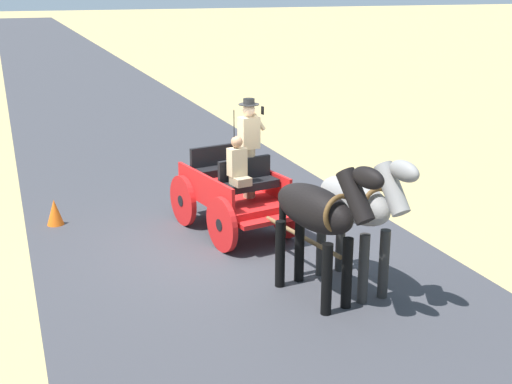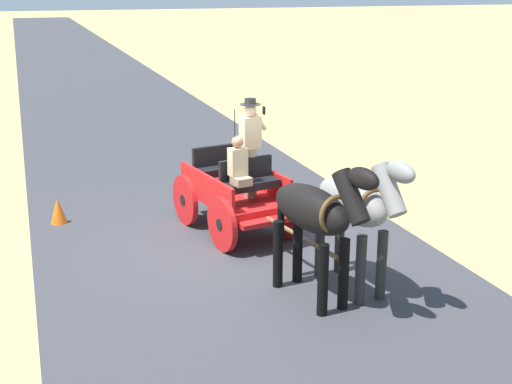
% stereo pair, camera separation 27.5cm
% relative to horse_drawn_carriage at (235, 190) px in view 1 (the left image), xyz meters
% --- Properties ---
extents(ground_plane, '(200.00, 200.00, 0.00)m').
position_rel_horse_drawn_carriage_xyz_m(ground_plane, '(0.32, 0.57, -0.82)').
color(ground_plane, tan).
extents(road_surface, '(6.64, 160.00, 0.01)m').
position_rel_horse_drawn_carriage_xyz_m(road_surface, '(0.32, 0.57, -0.81)').
color(road_surface, '#38383D').
rests_on(road_surface, ground).
extents(horse_drawn_carriage, '(1.83, 4.51, 2.50)m').
position_rel_horse_drawn_carriage_xyz_m(horse_drawn_carriage, '(0.00, 0.00, 0.00)').
color(horse_drawn_carriage, red).
rests_on(horse_drawn_carriage, ground).
extents(horse_near_side, '(0.76, 2.15, 2.21)m').
position_rel_horse_drawn_carriage_xyz_m(horse_near_side, '(-0.89, 2.92, 0.51)').
color(horse_near_side, gray).
rests_on(horse_near_side, ground).
extents(horse_off_side, '(0.91, 2.15, 2.21)m').
position_rel_horse_drawn_carriage_xyz_m(horse_off_side, '(-0.20, 3.04, 0.51)').
color(horse_off_side, black).
rests_on(horse_off_side, ground).
extents(traffic_cone, '(0.32, 0.32, 0.50)m').
position_rel_horse_drawn_carriage_xyz_m(traffic_cone, '(3.08, -1.56, -0.57)').
color(traffic_cone, orange).
rests_on(traffic_cone, ground).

